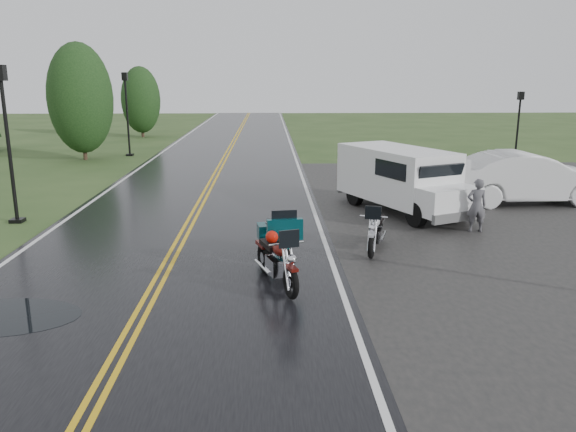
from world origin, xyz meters
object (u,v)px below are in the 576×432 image
(motorcycle_silver, at_px, (372,236))
(lamp_post_far_right, at_px, (517,133))
(motorcycle_red, at_px, (291,269))
(van_white, at_px, (418,192))
(lamp_post_far_left, at_px, (127,114))
(sedan_white, at_px, (526,179))
(person_at_van, at_px, (476,206))
(lamp_post_near_left, at_px, (9,145))
(motorcycle_teal, at_px, (285,246))

(motorcycle_silver, distance_m, lamp_post_far_right, 14.78)
(motorcycle_red, relative_size, van_white, 0.42)
(van_white, bearing_deg, lamp_post_far_left, 102.40)
(sedan_white, bearing_deg, motorcycle_silver, 131.05)
(person_at_van, relative_size, lamp_post_near_left, 0.32)
(motorcycle_silver, bearing_deg, motorcycle_red, -111.57)
(lamp_post_near_left, bearing_deg, person_at_van, -6.97)
(person_at_van, distance_m, sedan_white, 4.73)
(motorcycle_red, xyz_separation_m, motorcycle_teal, (-0.07, 1.34, 0.05))
(motorcycle_red, distance_m, lamp_post_near_left, 10.39)
(van_white, bearing_deg, sedan_white, 9.37)
(motorcycle_red, relative_size, lamp_post_far_left, 0.49)
(van_white, bearing_deg, motorcycle_teal, -158.27)
(lamp_post_far_right, bearing_deg, person_at_van, -118.71)
(lamp_post_near_left, bearing_deg, sedan_white, 6.95)
(motorcycle_silver, xyz_separation_m, person_at_van, (3.35, 2.39, 0.13))
(motorcycle_silver, height_order, lamp_post_far_right, lamp_post_far_right)
(motorcycle_red, distance_m, sedan_white, 11.92)
(motorcycle_teal, bearing_deg, sedan_white, 31.89)
(motorcycle_red, relative_size, lamp_post_far_right, 0.61)
(motorcycle_red, bearing_deg, motorcycle_silver, 32.41)
(lamp_post_far_right, bearing_deg, sedan_white, -110.25)
(lamp_post_far_left, bearing_deg, van_white, -53.17)
(motorcycle_teal, height_order, lamp_post_near_left, lamp_post_near_left)
(van_white, bearing_deg, lamp_post_near_left, 150.43)
(motorcycle_silver, height_order, sedan_white, sedan_white)
(motorcycle_silver, distance_m, lamp_post_far_left, 21.56)
(motorcycle_red, relative_size, lamp_post_near_left, 0.49)
(lamp_post_near_left, xyz_separation_m, lamp_post_far_right, (18.55, 7.95, -0.47))
(motorcycle_teal, relative_size, person_at_van, 1.61)
(lamp_post_far_right, bearing_deg, motorcycle_silver, -125.69)
(sedan_white, relative_size, lamp_post_near_left, 1.15)
(motorcycle_teal, relative_size, lamp_post_far_left, 0.53)
(motorcycle_silver, xyz_separation_m, lamp_post_near_left, (-9.96, 4.02, 1.70))
(sedan_white, distance_m, lamp_post_near_left, 16.54)
(motorcycle_silver, relative_size, van_white, 0.39)
(lamp_post_near_left, bearing_deg, van_white, -5.13)
(motorcycle_red, height_order, lamp_post_near_left, lamp_post_near_left)
(motorcycle_teal, bearing_deg, lamp_post_near_left, 138.85)
(motorcycle_red, relative_size, sedan_white, 0.42)
(sedan_white, xyz_separation_m, lamp_post_far_left, (-16.54, 12.94, 1.41))
(person_at_van, height_order, sedan_white, sedan_white)
(motorcycle_teal, xyz_separation_m, lamp_post_far_left, (-8.08, 20.06, 1.58))
(motorcycle_silver, bearing_deg, van_white, 75.87)
(motorcycle_silver, relative_size, sedan_white, 0.39)
(lamp_post_far_left, bearing_deg, motorcycle_red, -69.16)
(lamp_post_far_left, bearing_deg, lamp_post_far_right, -20.45)
(motorcycle_red, xyz_separation_m, van_white, (3.84, 5.40, 0.38))
(motorcycle_red, distance_m, lamp_post_far_right, 17.92)
(sedan_white, bearing_deg, motorcycle_teal, 127.89)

